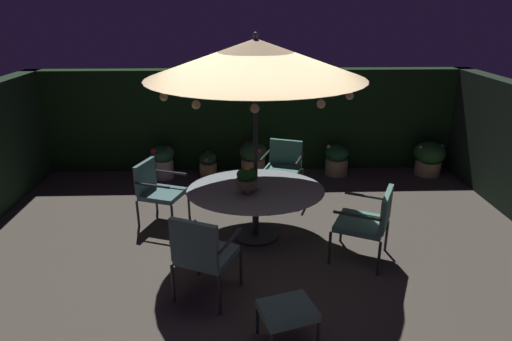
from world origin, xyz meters
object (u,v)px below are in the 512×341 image
(patio_umbrella, at_px, (256,59))
(potted_plant_left_far, at_px, (337,160))
(patio_chair_southeast, at_px, (369,219))
(potted_plant_left_near, at_px, (253,158))
(patio_chair_north, at_px, (283,164))
(potted_plant_back_right, at_px, (429,157))
(patio_chair_east, at_px, (202,251))
(patio_chair_northeast, at_px, (156,188))
(patio_dining_table, at_px, (256,196))
(ottoman_footrest, at_px, (287,312))
(centerpiece_planter, at_px, (247,178))
(potted_plant_right_far, at_px, (163,160))
(potted_plant_front_corner, at_px, (208,164))

(patio_umbrella, distance_m, potted_plant_left_far, 3.52)
(patio_chair_southeast, xyz_separation_m, potted_plant_left_near, (-1.35, 2.87, -0.19))
(patio_chair_north, distance_m, potted_plant_back_right, 2.95)
(patio_chair_east, bearing_deg, patio_chair_northeast, 113.36)
(patio_dining_table, relative_size, patio_chair_northeast, 2.06)
(patio_chair_north, distance_m, ottoman_footrest, 3.54)
(patio_umbrella, height_order, patio_chair_north, patio_umbrella)
(patio_dining_table, distance_m, ottoman_footrest, 2.11)
(ottoman_footrest, relative_size, potted_plant_left_far, 1.04)
(ottoman_footrest, relative_size, potted_plant_left_near, 0.88)
(centerpiece_planter, distance_m, patio_chair_east, 1.39)
(patio_chair_east, xyz_separation_m, potted_plant_right_far, (-1.03, 3.64, -0.25))
(patio_chair_east, distance_m, potted_plant_back_right, 5.38)
(patio_chair_north, relative_size, potted_plant_left_near, 1.32)
(patio_chair_northeast, relative_size, potted_plant_back_right, 1.44)
(potted_plant_right_far, xyz_separation_m, potted_plant_back_right, (4.99, -0.01, -0.00))
(patio_chair_north, xyz_separation_m, potted_plant_left_near, (-0.48, 0.77, -0.16))
(ottoman_footrest, xyz_separation_m, potted_plant_left_far, (1.39, 4.38, -0.04))
(ottoman_footrest, xyz_separation_m, potted_plant_front_corner, (-1.04, 4.36, -0.09))
(patio_chair_southeast, xyz_separation_m, potted_plant_right_far, (-3.02, 2.90, -0.22))
(ottoman_footrest, height_order, potted_plant_back_right, potted_plant_back_right)
(patio_umbrella, bearing_deg, centerpiece_planter, -127.74)
(potted_plant_back_right, bearing_deg, patio_umbrella, -146.34)
(patio_chair_southeast, xyz_separation_m, potted_plant_left_far, (0.24, 2.97, -0.27))
(patio_chair_southeast, bearing_deg, potted_plant_back_right, 55.80)
(patio_chair_northeast, relative_size, ottoman_footrest, 1.52)
(patio_umbrella, distance_m, patio_chair_northeast, 2.43)
(patio_chair_northeast, bearing_deg, patio_dining_table, -19.42)
(patio_umbrella, height_order, patio_chair_northeast, patio_umbrella)
(patio_chair_east, relative_size, potted_plant_front_corner, 2.18)
(centerpiece_planter, bearing_deg, patio_chair_southeast, -19.00)
(potted_plant_front_corner, height_order, potted_plant_back_right, potted_plant_back_right)
(potted_plant_left_far, xyz_separation_m, potted_plant_back_right, (1.73, -0.07, 0.05))
(patio_dining_table, relative_size, centerpiece_planter, 4.96)
(potted_plant_back_right, bearing_deg, patio_chair_southeast, -124.20)
(patio_dining_table, bearing_deg, patio_chair_east, -113.59)
(centerpiece_planter, height_order, potted_plant_front_corner, centerpiece_planter)
(potted_plant_left_near, bearing_deg, potted_plant_right_far, 178.91)
(patio_chair_northeast, xyz_separation_m, patio_chair_southeast, (2.82, -1.18, 0.04))
(patio_dining_table, height_order, patio_chair_southeast, patio_chair_southeast)
(patio_chair_southeast, bearing_deg, centerpiece_planter, 161.00)
(ottoman_footrest, bearing_deg, potted_plant_left_near, 92.68)
(patio_chair_east, bearing_deg, potted_plant_left_far, 58.99)
(potted_plant_front_corner, bearing_deg, potted_plant_left_far, 0.56)
(patio_chair_north, bearing_deg, centerpiece_planter, -111.53)
(patio_umbrella, distance_m, centerpiece_planter, 1.51)
(potted_plant_right_far, bearing_deg, potted_plant_left_far, 1.13)
(patio_chair_north, bearing_deg, patio_umbrella, -109.51)
(potted_plant_front_corner, distance_m, potted_plant_left_near, 0.85)
(potted_plant_left_far, bearing_deg, potted_plant_front_corner, -179.44)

